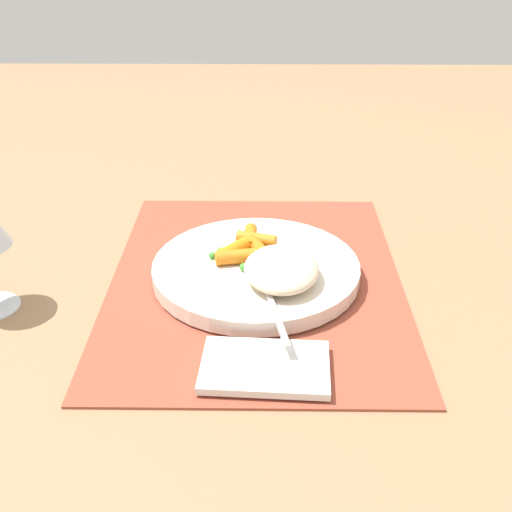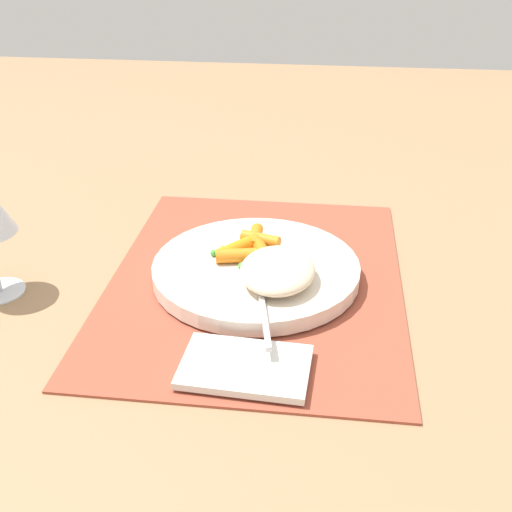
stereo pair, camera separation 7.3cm
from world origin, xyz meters
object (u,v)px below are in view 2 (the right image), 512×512
at_px(carrot_portion, 248,246).
at_px(rice_mound, 278,270).
at_px(napkin, 245,367).
at_px(fork, 259,281).
at_px(plate, 256,270).

bearing_deg(carrot_portion, rice_mound, -146.96).
bearing_deg(napkin, fork, 0.82).
xyz_separation_m(plate, napkin, (-0.18, -0.01, -0.01)).
relative_size(rice_mound, napkin, 0.85).
relative_size(plate, carrot_portion, 2.80).
distance_m(plate, carrot_portion, 0.04).
xyz_separation_m(fork, napkin, (-0.13, -0.00, -0.02)).
xyz_separation_m(plate, carrot_portion, (0.03, 0.01, 0.02)).
bearing_deg(carrot_portion, plate, -154.68).
bearing_deg(carrot_portion, fork, -163.35).
distance_m(rice_mound, fork, 0.03).
xyz_separation_m(plate, fork, (-0.05, -0.01, 0.01)).
relative_size(fork, napkin, 1.67).
bearing_deg(rice_mound, plate, 37.99).
height_order(plate, rice_mound, rice_mound).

